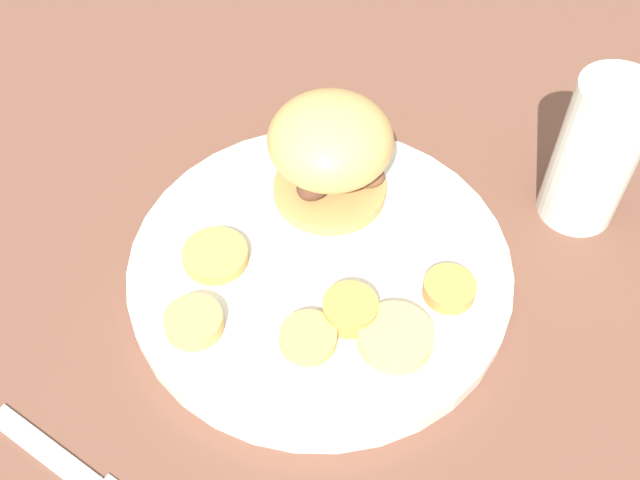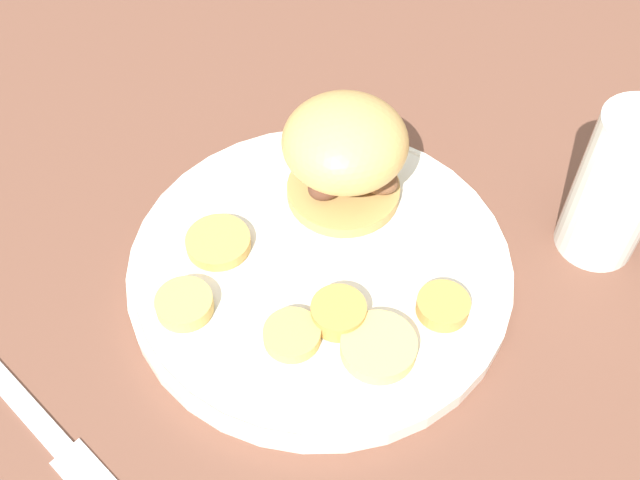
{
  "view_description": "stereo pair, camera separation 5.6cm",
  "coord_description": "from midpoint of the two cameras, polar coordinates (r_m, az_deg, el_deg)",
  "views": [
    {
      "loc": [
        0.34,
        0.04,
        0.48
      ],
      "look_at": [
        0.0,
        0.0,
        0.04
      ],
      "focal_mm": 42.0,
      "sensor_mm": 36.0,
      "label": 1
    },
    {
      "loc": [
        0.33,
        0.09,
        0.48
      ],
      "look_at": [
        0.0,
        0.0,
        0.04
      ],
      "focal_mm": 42.0,
      "sensor_mm": 36.0,
      "label": 2
    }
  ],
  "objects": [
    {
      "name": "drinking_glass",
      "position": [
        0.62,
        17.89,
        6.15
      ],
      "size": [
        0.06,
        0.06,
        0.13
      ],
      "color": "silver",
      "rests_on": "ground_plane"
    },
    {
      "name": "ground_plane",
      "position": [
        0.59,
        -2.69,
        -2.79
      ],
      "size": [
        4.0,
        4.0,
        0.0
      ],
      "primitive_type": "plane",
      "color": "brown"
    },
    {
      "name": "dinner_plate",
      "position": [
        0.59,
        -2.73,
        -2.2
      ],
      "size": [
        0.3,
        0.3,
        0.02
      ],
      "color": "white",
      "rests_on": "ground_plane"
    },
    {
      "name": "potato_round_4",
      "position": [
        0.55,
        -12.48,
        -6.31
      ],
      "size": [
        0.04,
        0.04,
        0.01
      ],
      "primitive_type": "cylinder",
      "color": "tan",
      "rests_on": "dinner_plate"
    },
    {
      "name": "potato_round_0",
      "position": [
        0.53,
        -4.01,
        -7.64
      ],
      "size": [
        0.04,
        0.04,
        0.01
      ],
      "primitive_type": "cylinder",
      "color": "tan",
      "rests_on": "dinner_plate"
    },
    {
      "name": "fork",
      "position": [
        0.55,
        -20.99,
        -16.53
      ],
      "size": [
        0.09,
        0.14,
        0.0
      ],
      "color": "silver",
      "rests_on": "ground_plane"
    },
    {
      "name": "potato_round_2",
      "position": [
        0.53,
        2.79,
        -7.62
      ],
      "size": [
        0.05,
        0.05,
        0.01
      ],
      "primitive_type": "cylinder",
      "color": "#DBB766",
      "rests_on": "dinner_plate"
    },
    {
      "name": "sandwich",
      "position": [
        0.59,
        -1.5,
        6.66
      ],
      "size": [
        0.1,
        0.1,
        0.09
      ],
      "color": "tan",
      "rests_on": "dinner_plate"
    },
    {
      "name": "potato_round_3",
      "position": [
        0.58,
        -10.71,
        -1.33
      ],
      "size": [
        0.05,
        0.05,
        0.01
      ],
      "primitive_type": "cylinder",
      "color": "tan",
      "rests_on": "dinner_plate"
    },
    {
      "name": "potato_round_5",
      "position": [
        0.54,
        -0.64,
        -5.52
      ],
      "size": [
        0.04,
        0.04,
        0.02
      ],
      "primitive_type": "cylinder",
      "color": "#BC8942",
      "rests_on": "dinner_plate"
    },
    {
      "name": "potato_round_1",
      "position": [
        0.56,
        7.04,
        -3.9
      ],
      "size": [
        0.04,
        0.04,
        0.01
      ],
      "primitive_type": "cylinder",
      "color": "#BC8942",
      "rests_on": "dinner_plate"
    }
  ]
}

